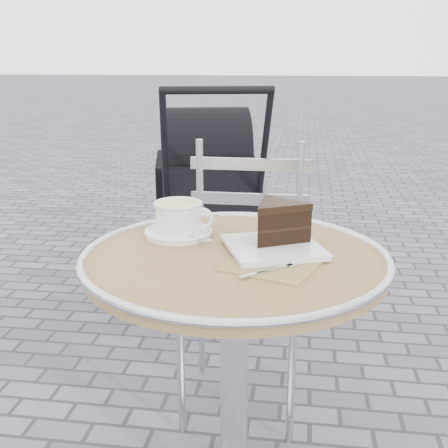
# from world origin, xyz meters

# --- Properties ---
(cafe_table) EXTENTS (0.72, 0.72, 0.74)m
(cafe_table) POSITION_xyz_m (0.00, 0.00, 0.57)
(cafe_table) COLOR silver
(cafe_table) RESTS_ON ground
(cappuccino_set) EXTENTS (0.18, 0.17, 0.09)m
(cappuccino_set) POSITION_xyz_m (-0.16, 0.13, 0.77)
(cappuccino_set) COLOR white
(cappuccino_set) RESTS_ON cafe_table
(cake_plate_set) EXTENTS (0.27, 0.34, 0.11)m
(cake_plate_set) POSITION_xyz_m (0.09, 0.06, 0.78)
(cake_plate_set) COLOR #997D53
(cake_plate_set) RESTS_ON cafe_table
(bistro_chair) EXTENTS (0.41, 0.41, 0.91)m
(bistro_chair) POSITION_xyz_m (-0.03, 0.58, 0.56)
(bistro_chair) COLOR silver
(bistro_chair) RESTS_ON ground
(baby_stroller) EXTENTS (0.69, 1.11, 1.07)m
(baby_stroller) POSITION_xyz_m (-0.33, 1.53, 0.48)
(baby_stroller) COLOR black
(baby_stroller) RESTS_ON ground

